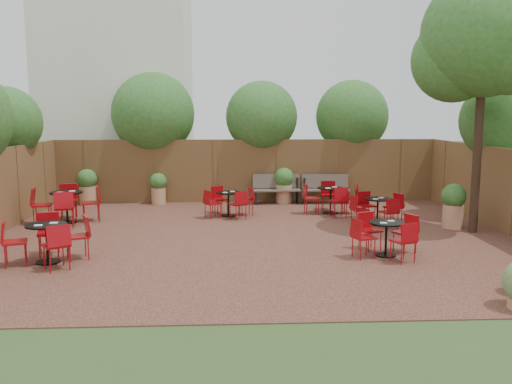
{
  "coord_description": "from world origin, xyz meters",
  "views": [
    {
      "loc": [
        -0.57,
        -11.94,
        2.87
      ],
      "look_at": [
        0.06,
        0.5,
        1.0
      ],
      "focal_mm": 37.74,
      "sensor_mm": 36.0,
      "label": 1
    }
  ],
  "objects": [
    {
      "name": "ground",
      "position": [
        0.0,
        0.0,
        0.0
      ],
      "size": [
        80.0,
        80.0,
        0.0
      ],
      "primitive_type": "plane",
      "color": "#354F23",
      "rests_on": "ground"
    },
    {
      "name": "courtyard_paving",
      "position": [
        0.0,
        0.0,
        0.01
      ],
      "size": [
        12.0,
        10.0,
        0.02
      ],
      "primitive_type": "cube",
      "color": "#381D17",
      "rests_on": "ground"
    },
    {
      "name": "fence_back",
      "position": [
        0.0,
        5.0,
        1.0
      ],
      "size": [
        12.0,
        0.08,
        2.0
      ],
      "primitive_type": "cube",
      "color": "#4E361D",
      "rests_on": "ground"
    },
    {
      "name": "neighbour_building",
      "position": [
        -4.5,
        8.0,
        4.0
      ],
      "size": [
        5.0,
        4.0,
        8.0
      ],
      "primitive_type": "cube",
      "color": "silver",
      "rests_on": "ground"
    },
    {
      "name": "overhang_foliage",
      "position": [
        -1.77,
        3.1,
        2.71
      ],
      "size": [
        15.45,
        10.62,
        2.65
      ],
      "color": "#2C611F",
      "rests_on": "ground"
    },
    {
      "name": "courtyard_tree",
      "position": [
        5.22,
        0.32,
        4.4
      ],
      "size": [
        2.93,
        2.86,
        5.99
      ],
      "rotation": [
        0.0,
        0.0,
        0.24
      ],
      "color": "black",
      "rests_on": "courtyard_paving"
    },
    {
      "name": "park_bench_left",
      "position": [
        0.91,
        4.62,
        0.49
      ],
      "size": [
        1.5,
        0.56,
        0.91
      ],
      "rotation": [
        0.0,
        0.0,
        0.06
      ],
      "color": "brown",
      "rests_on": "courtyard_paving"
    },
    {
      "name": "park_bench_right",
      "position": [
        2.46,
        4.62,
        0.48
      ],
      "size": [
        1.47,
        0.51,
        0.9
      ],
      "rotation": [
        0.0,
        0.0,
        -0.03
      ],
      "color": "brown",
      "rests_on": "courtyard_paving"
    },
    {
      "name": "bistro_tables",
      "position": [
        -0.75,
        0.88,
        0.45
      ],
      "size": [
        9.5,
        6.23,
        0.93
      ],
      "color": "black",
      "rests_on": "courtyard_paving"
    },
    {
      "name": "planters",
      "position": [
        -0.2,
        3.66,
        0.6
      ],
      "size": [
        10.49,
        4.46,
        1.11
      ],
      "color": "#AF7D57",
      "rests_on": "courtyard_paving"
    }
  ]
}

